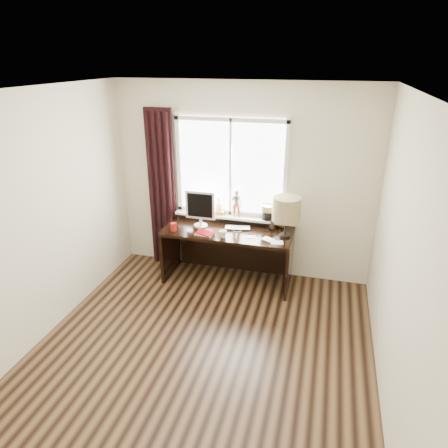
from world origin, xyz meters
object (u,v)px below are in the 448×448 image
(laptop, at_px, (238,228))
(mug, at_px, (223,234))
(desk, at_px, (230,244))
(monitor, at_px, (200,207))
(table_lamp, at_px, (286,210))
(red_cup, at_px, (174,227))

(laptop, xyz_separation_m, mug, (-0.12, -0.31, 0.03))
(desk, relative_size, monitor, 3.47)
(table_lamp, bearing_deg, desk, 173.00)
(mug, bearing_deg, desk, 89.16)
(red_cup, bearing_deg, laptop, 18.69)
(table_lamp, bearing_deg, red_cup, -172.30)
(laptop, distance_m, mug, 0.33)
(red_cup, distance_m, desk, 0.80)
(red_cup, height_order, table_lamp, table_lamp)
(monitor, relative_size, table_lamp, 0.94)
(mug, height_order, table_lamp, table_lamp)
(mug, xyz_separation_m, red_cup, (-0.68, 0.04, 0.00))
(laptop, relative_size, mug, 3.43)
(mug, xyz_separation_m, monitor, (-0.38, 0.27, 0.23))
(laptop, bearing_deg, mug, -121.32)
(table_lamp, bearing_deg, monitor, 177.98)
(desk, distance_m, monitor, 0.65)
(mug, relative_size, monitor, 0.20)
(desk, bearing_deg, table_lamp, -7.00)
(red_cup, xyz_separation_m, monitor, (0.30, 0.23, 0.23))
(laptop, height_order, desk, laptop)
(red_cup, bearing_deg, table_lamp, 7.70)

